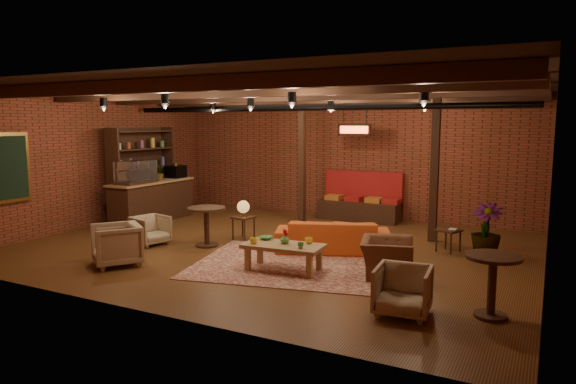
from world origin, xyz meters
The scene contains 29 objects.
floor centered at (0.00, 0.00, 0.00)m, with size 10.00×10.00×0.00m, color #3E1E0F.
ceiling centered at (0.00, 0.00, 3.20)m, with size 10.00×8.00×0.02m, color black.
wall_back centered at (0.00, 4.00, 1.60)m, with size 10.00×0.02×3.20m, color brown.
wall_front centered at (0.00, -4.00, 1.60)m, with size 10.00×0.02×3.20m, color brown.
wall_left centered at (-5.00, 0.00, 1.60)m, with size 0.02×8.00×3.20m, color brown.
wall_right centered at (5.00, 0.00, 1.60)m, with size 0.02×8.00×3.20m, color brown.
ceiling_beams centered at (0.00, 0.00, 3.08)m, with size 9.80×6.40×0.22m, color black, non-canonical shape.
ceiling_pipe centered at (0.00, 1.60, 2.85)m, with size 0.12×0.12×9.60m, color black.
post_left centered at (-0.60, 2.60, 1.60)m, with size 0.16×0.16×3.20m, color black.
post_right centered at (2.80, 2.00, 1.60)m, with size 0.16×0.16×3.20m, color black.
service_counter centered at (-4.10, 1.00, 0.80)m, with size 0.80×2.50×1.60m, color black, non-canonical shape.
plant_counter centered at (-4.00, 1.20, 1.22)m, with size 0.35×0.39×0.30m, color #337F33.
shelving_hutch centered at (-4.50, 1.10, 1.20)m, with size 0.52×2.00×2.40m, color black, non-canonical shape.
chalkboard_menu centered at (-4.93, -2.30, 1.60)m, with size 0.08×0.96×1.46m, color black.
banquette centered at (0.60, 3.55, 0.50)m, with size 2.10×0.70×1.00m, color maroon, non-canonical shape.
service_sign centered at (0.60, 3.10, 2.35)m, with size 0.86×0.06×0.30m, color #F84418.
ceiling_spotlights centered at (0.00, 0.00, 2.86)m, with size 6.40×4.40×0.28m, color black, non-canonical shape.
rug centered at (1.11, -0.95, 0.01)m, with size 3.71×2.84×0.01m, color maroon.
sofa centered at (1.25, 0.16, 0.32)m, with size 2.20×0.86×0.64m, color #BF4B1A.
coffee_table centered at (1.00, -1.44, 0.41)m, with size 1.40×0.77×0.72m.
side_table_lamp centered at (-0.89, 0.29, 0.65)m, with size 0.46×0.46×0.85m.
round_table_left centered at (-1.22, -0.59, 0.55)m, with size 0.78×0.78×0.81m.
armchair_a centered at (-2.35, -1.01, 0.33)m, with size 0.65×0.61×0.67m, color beige.
armchair_b centered at (-1.80, -2.48, 0.41)m, with size 0.79×0.74×0.81m, color beige.
armchair_right centered at (2.66, -0.92, 0.42)m, with size 0.95×0.62×0.83m, color brown.
side_table_book centered at (3.27, 1.21, 0.41)m, with size 0.53×0.53×0.47m.
round_table_right centered at (4.40, -2.08, 0.56)m, with size 0.71×0.71×0.83m.
armchair_far centered at (3.35, -2.52, 0.36)m, with size 0.70×0.66×0.72m, color beige.
plant_tall centered at (3.96, 1.19, 1.52)m, with size 1.70×1.70×3.03m, color #4C7F4C.
Camera 1 is at (5.00, -8.99, 2.51)m, focal length 32.00 mm.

